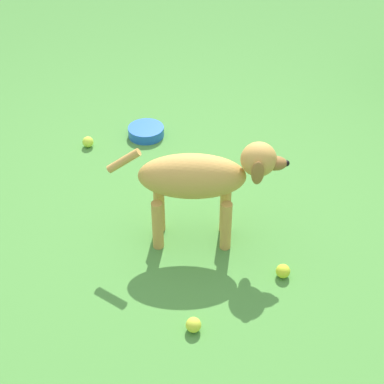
{
  "coord_description": "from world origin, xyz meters",
  "views": [
    {
      "loc": [
        -1.08,
        -2.24,
        2.04
      ],
      "look_at": [
        -0.1,
        -0.2,
        0.29
      ],
      "focal_mm": 57.14,
      "sensor_mm": 36.0,
      "label": 1
    }
  ],
  "objects_px": {
    "tennis_ball_1": "(193,325)",
    "tennis_ball_2": "(88,142)",
    "tennis_ball_0": "(283,271)",
    "dog": "(203,178)",
    "water_bowl": "(146,132)"
  },
  "relations": [
    {
      "from": "tennis_ball_1",
      "to": "tennis_ball_2",
      "type": "height_order",
      "value": "same"
    },
    {
      "from": "dog",
      "to": "water_bowl",
      "type": "height_order",
      "value": "dog"
    },
    {
      "from": "dog",
      "to": "tennis_ball_0",
      "type": "relative_size",
      "value": 11.45
    },
    {
      "from": "water_bowl",
      "to": "tennis_ball_1",
      "type": "bearing_deg",
      "value": -104.98
    },
    {
      "from": "dog",
      "to": "water_bowl",
      "type": "distance_m",
      "value": 1.06
    },
    {
      "from": "tennis_ball_0",
      "to": "water_bowl",
      "type": "bearing_deg",
      "value": 94.41
    },
    {
      "from": "tennis_ball_1",
      "to": "tennis_ball_2",
      "type": "xyz_separation_m",
      "value": [
        0.04,
        1.54,
        0.0
      ]
    },
    {
      "from": "water_bowl",
      "to": "tennis_ball_2",
      "type": "bearing_deg",
      "value": 173.66
    },
    {
      "from": "dog",
      "to": "tennis_ball_0",
      "type": "bearing_deg",
      "value": -34.37
    },
    {
      "from": "tennis_ball_0",
      "to": "tennis_ball_1",
      "type": "bearing_deg",
      "value": -168.33
    },
    {
      "from": "tennis_ball_0",
      "to": "tennis_ball_2",
      "type": "relative_size",
      "value": 1.0
    },
    {
      "from": "tennis_ball_1",
      "to": "tennis_ball_0",
      "type": "bearing_deg",
      "value": 11.67
    },
    {
      "from": "tennis_ball_1",
      "to": "water_bowl",
      "type": "xyz_separation_m",
      "value": [
        0.4,
        1.5,
        -0.0
      ]
    },
    {
      "from": "tennis_ball_0",
      "to": "tennis_ball_1",
      "type": "xyz_separation_m",
      "value": [
        -0.51,
        -0.1,
        0.0
      ]
    },
    {
      "from": "tennis_ball_2",
      "to": "water_bowl",
      "type": "distance_m",
      "value": 0.36
    }
  ]
}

